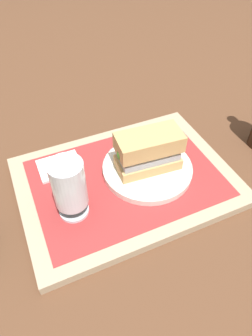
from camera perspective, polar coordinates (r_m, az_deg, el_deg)
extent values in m
plane|color=brown|center=(0.65, 0.00, -3.09)|extent=(3.00, 3.00, 0.00)
cube|color=tan|center=(0.64, 0.00, -2.50)|extent=(0.44, 0.32, 0.02)
cube|color=#9E2D2D|center=(0.63, 0.00, -1.86)|extent=(0.38, 0.27, 0.00)
cylinder|color=silver|center=(0.64, 4.19, -0.27)|extent=(0.19, 0.19, 0.01)
cube|color=tan|center=(0.63, 4.28, 0.94)|extent=(0.13, 0.07, 0.02)
cube|color=#9EA3A8|center=(0.61, 4.38, 2.27)|extent=(0.12, 0.07, 0.02)
cube|color=silver|center=(0.60, 4.44, 3.09)|extent=(0.11, 0.06, 0.01)
sphere|color=#47932D|center=(0.58, -0.12, 2.70)|extent=(0.04, 0.04, 0.04)
cube|color=tan|center=(0.59, 4.56, 4.66)|extent=(0.13, 0.07, 0.04)
cylinder|color=silver|center=(0.58, -9.78, -7.86)|extent=(0.06, 0.06, 0.01)
cylinder|color=silver|center=(0.57, -9.97, -6.96)|extent=(0.01, 0.01, 0.02)
cylinder|color=silver|center=(0.53, -10.78, -3.03)|extent=(0.06, 0.06, 0.09)
cylinder|color=gold|center=(0.54, -10.58, -3.98)|extent=(0.06, 0.06, 0.07)
cylinder|color=white|center=(0.51, -11.16, -1.14)|extent=(0.05, 0.05, 0.01)
cube|color=white|center=(0.67, -12.44, 0.37)|extent=(0.09, 0.07, 0.01)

